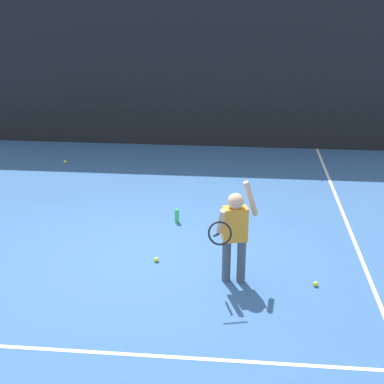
{
  "coord_description": "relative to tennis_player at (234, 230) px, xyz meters",
  "views": [
    {
      "loc": [
        1.31,
        -6.76,
        3.6
      ],
      "look_at": [
        0.62,
        0.29,
        0.85
      ],
      "focal_mm": 51.01,
      "sensor_mm": 36.0,
      "label": 1
    }
  ],
  "objects": [
    {
      "name": "tennis_ball_0",
      "position": [
        -3.66,
        4.52,
        -0.69
      ],
      "size": [
        0.07,
        0.07,
        0.07
      ],
      "primitive_type": "sphere",
      "color": "#CCE033",
      "rests_on": "ground"
    },
    {
      "name": "ground_plane",
      "position": [
        -1.24,
        0.64,
        -0.73
      ],
      "size": [
        20.0,
        20.0,
        0.0
      ],
      "primitive_type": "plane",
      "color": "#335B93"
    },
    {
      "name": "tennis_ball_1",
      "position": [
        1.05,
        -0.02,
        -0.69
      ],
      "size": [
        0.07,
        0.07,
        0.07
      ],
      "primitive_type": "sphere",
      "color": "#CCE033",
      "rests_on": "ground"
    },
    {
      "name": "back_fence_windscreen",
      "position": [
        -1.24,
        6.14,
        1.25
      ],
      "size": [
        11.31,
        0.08,
        3.96
      ],
      "primitive_type": "cube",
      "color": "black",
      "rests_on": "ground"
    },
    {
      "name": "fence_post_1",
      "position": [
        -3.07,
        6.2,
        1.33
      ],
      "size": [
        0.09,
        0.09,
        4.11
      ],
      "primitive_type": "cylinder",
      "color": "slate",
      "rests_on": "ground"
    },
    {
      "name": "tennis_player",
      "position": [
        0.0,
        0.0,
        0.0
      ],
      "size": [
        0.61,
        0.69,
        1.35
      ],
      "rotation": [
        0.0,
        0.0,
        0.24
      ],
      "color": "#3F4C59",
      "rests_on": "ground"
    },
    {
      "name": "water_bottle",
      "position": [
        -0.94,
        1.76,
        -0.62
      ],
      "size": [
        0.07,
        0.07,
        0.22
      ],
      "primitive_type": "cylinder",
      "color": "green",
      "rests_on": "ground"
    },
    {
      "name": "tennis_ball_3",
      "position": [
        -1.06,
        0.43,
        -0.69
      ],
      "size": [
        0.07,
        0.07,
        0.07
      ],
      "primitive_type": "sphere",
      "color": "#CCE033",
      "rests_on": "ground"
    },
    {
      "name": "court_line_baseline",
      "position": [
        -1.24,
        -1.57,
        -0.72
      ],
      "size": [
        9.0,
        0.05,
        0.0
      ],
      "primitive_type": "cube",
      "color": "white",
      "rests_on": "ground"
    },
    {
      "name": "court_line_sideline",
      "position": [
        1.76,
        1.64,
        -0.72
      ],
      "size": [
        0.05,
        9.0,
        0.0
      ],
      "primitive_type": "cube",
      "color": "white",
      "rests_on": "ground"
    },
    {
      "name": "fence_post_2",
      "position": [
        0.6,
        6.2,
        1.33
      ],
      "size": [
        0.09,
        0.09,
        4.11
      ],
      "primitive_type": "cylinder",
      "color": "slate",
      "rests_on": "ground"
    }
  ]
}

